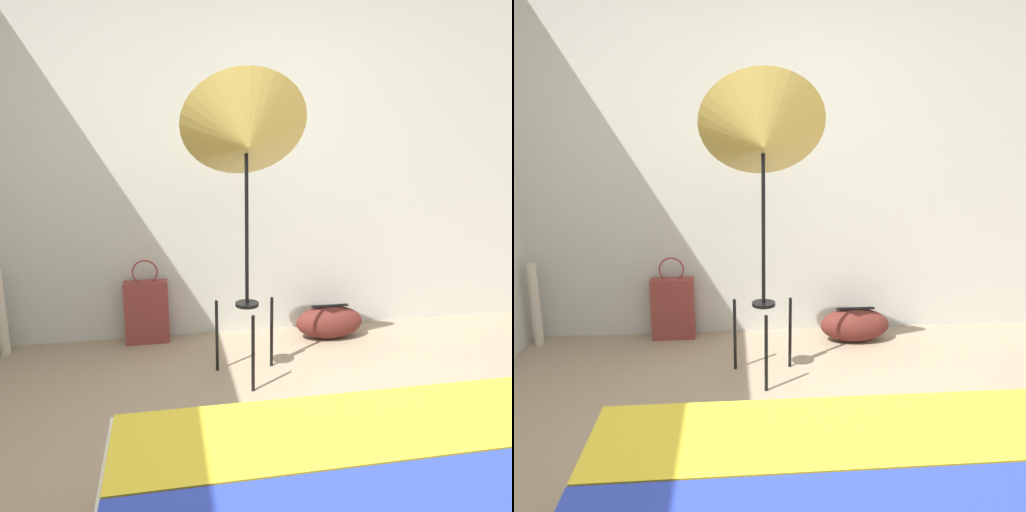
# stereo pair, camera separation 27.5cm
# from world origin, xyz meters

# --- Properties ---
(wall_back) EXTENTS (8.00, 0.05, 2.60)m
(wall_back) POSITION_xyz_m (0.00, 2.04, 1.30)
(wall_back) COLOR beige
(wall_back) RESTS_ON ground_plane
(photo_umbrella) EXTENTS (0.73, 0.61, 1.79)m
(photo_umbrella) POSITION_xyz_m (-0.05, 1.27, 1.43)
(photo_umbrella) COLOR black
(photo_umbrella) RESTS_ON ground_plane
(tote_bag) EXTENTS (0.31, 0.12, 0.61)m
(tote_bag) POSITION_xyz_m (-0.66, 1.92, 0.23)
(tote_bag) COLOR brown
(tote_bag) RESTS_ON ground_plane
(duffel_bag) EXTENTS (0.50, 0.24, 0.25)m
(duffel_bag) POSITION_xyz_m (0.64, 1.75, 0.12)
(duffel_bag) COLOR #5B231E
(duffel_bag) RESTS_ON ground_plane
(paper_roll) EXTENTS (0.07, 0.07, 0.59)m
(paper_roll) POSITION_xyz_m (-1.61, 1.88, 0.30)
(paper_roll) COLOR beige
(paper_roll) RESTS_ON ground_plane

